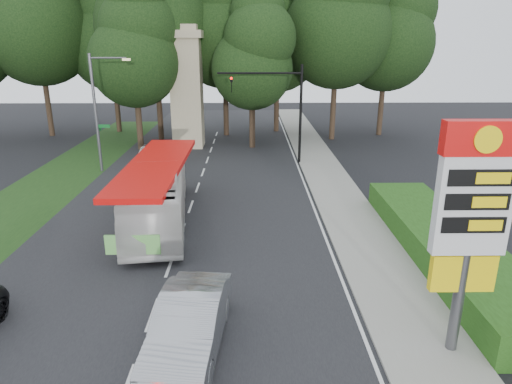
{
  "coord_description": "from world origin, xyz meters",
  "views": [
    {
      "loc": [
        3.29,
        -9.26,
        8.7
      ],
      "look_at": [
        3.56,
        10.44,
        2.2
      ],
      "focal_mm": 32.0,
      "sensor_mm": 36.0,
      "label": 1
    }
  ],
  "objects_px": {
    "gas_station_pylon": "(472,210)",
    "sedan_silver": "(189,325)",
    "traffic_signal_mast": "(283,101)",
    "transit_bus": "(158,192)",
    "streetlight_signs": "(98,108)",
    "monument": "(187,87)"
  },
  "relations": [
    {
      "from": "sedan_silver",
      "to": "streetlight_signs",
      "type": "bearing_deg",
      "value": 118.31
    },
    {
      "from": "traffic_signal_mast",
      "to": "sedan_silver",
      "type": "bearing_deg",
      "value": -100.83
    },
    {
      "from": "traffic_signal_mast",
      "to": "gas_station_pylon",
      "type": "bearing_deg",
      "value": -80.91
    },
    {
      "from": "traffic_signal_mast",
      "to": "streetlight_signs",
      "type": "distance_m",
      "value": 12.83
    },
    {
      "from": "traffic_signal_mast",
      "to": "sedan_silver",
      "type": "relative_size",
      "value": 1.37
    },
    {
      "from": "streetlight_signs",
      "to": "sedan_silver",
      "type": "xyz_separation_m",
      "value": [
        8.49,
        -19.87,
        -3.58
      ]
    },
    {
      "from": "streetlight_signs",
      "to": "transit_bus",
      "type": "bearing_deg",
      "value": -59.15
    },
    {
      "from": "streetlight_signs",
      "to": "monument",
      "type": "relative_size",
      "value": 0.8
    },
    {
      "from": "gas_station_pylon",
      "to": "transit_bus",
      "type": "relative_size",
      "value": 0.63
    },
    {
      "from": "transit_bus",
      "to": "monument",
      "type": "bearing_deg",
      "value": 85.01
    },
    {
      "from": "monument",
      "to": "sedan_silver",
      "type": "bearing_deg",
      "value": -82.84
    },
    {
      "from": "gas_station_pylon",
      "to": "sedan_silver",
      "type": "height_order",
      "value": "gas_station_pylon"
    },
    {
      "from": "traffic_signal_mast",
      "to": "streetlight_signs",
      "type": "relative_size",
      "value": 0.9
    },
    {
      "from": "monument",
      "to": "sedan_silver",
      "type": "relative_size",
      "value": 1.92
    },
    {
      "from": "traffic_signal_mast",
      "to": "sedan_silver",
      "type": "xyz_separation_m",
      "value": [
        -4.18,
        -21.86,
        -3.81
      ]
    },
    {
      "from": "streetlight_signs",
      "to": "transit_bus",
      "type": "height_order",
      "value": "streetlight_signs"
    },
    {
      "from": "traffic_signal_mast",
      "to": "transit_bus",
      "type": "xyz_separation_m",
      "value": [
        -7.03,
        -11.42,
        -3.15
      ]
    },
    {
      "from": "monument",
      "to": "traffic_signal_mast",
      "type": "bearing_deg",
      "value": -38.0
    },
    {
      "from": "streetlight_signs",
      "to": "gas_station_pylon",
      "type": "bearing_deg",
      "value": -51.04
    },
    {
      "from": "sedan_silver",
      "to": "traffic_signal_mast",
      "type": "bearing_deg",
      "value": 84.35
    },
    {
      "from": "gas_station_pylon",
      "to": "sedan_silver",
      "type": "bearing_deg",
      "value": 178.95
    },
    {
      "from": "monument",
      "to": "gas_station_pylon",
      "type": "bearing_deg",
      "value": -68.2
    }
  ]
}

